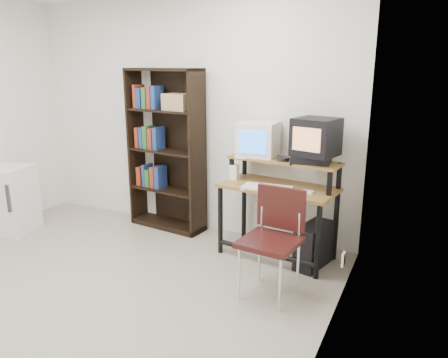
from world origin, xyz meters
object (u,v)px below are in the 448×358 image
at_px(crt_monitor, 258,139).
at_px(mini_fridge, 11,200).
at_px(pc_tower, 314,245).
at_px(bookshelf, 167,149).
at_px(crt_tv, 316,137).
at_px(computer_desk, 279,191).
at_px(school_chair, 274,231).

bearing_deg(crt_monitor, mini_fridge, -166.38).
distance_m(pc_tower, bookshelf, 1.99).
xyz_separation_m(crt_monitor, mini_fridge, (-2.69, -0.84, -0.76)).
relative_size(crt_monitor, crt_tv, 0.90).
distance_m(computer_desk, mini_fridge, 3.06).
xyz_separation_m(crt_tv, mini_fridge, (-3.29, -0.76, -0.84)).
height_order(computer_desk, crt_tv, crt_tv).
xyz_separation_m(crt_tv, bookshelf, (-1.75, 0.16, -0.28)).
bearing_deg(crt_tv, school_chair, -84.59).
distance_m(school_chair, mini_fridge, 3.18).
relative_size(crt_tv, bookshelf, 0.24).
bearing_deg(bookshelf, school_chair, -23.25).
xyz_separation_m(crt_monitor, crt_tv, (0.60, -0.08, 0.08)).
bearing_deg(computer_desk, bookshelf, 177.80).
bearing_deg(bookshelf, crt_monitor, 2.92).
bearing_deg(school_chair, pc_tower, 79.62).
relative_size(crt_tv, school_chair, 0.50).
bearing_deg(bookshelf, pc_tower, -2.95).
height_order(school_chair, mini_fridge, school_chair).
height_order(crt_tv, pc_tower, crt_tv).
height_order(crt_monitor, crt_tv, crt_tv).
bearing_deg(computer_desk, crt_tv, 20.96).
height_order(crt_monitor, bookshelf, bookshelf).
distance_m(pc_tower, mini_fridge, 3.42).
bearing_deg(pc_tower, bookshelf, -176.26).
bearing_deg(crt_tv, mini_fridge, -153.19).
bearing_deg(crt_monitor, crt_tv, -11.19).
relative_size(computer_desk, bookshelf, 0.64).
height_order(computer_desk, school_chair, computer_desk).
relative_size(crt_monitor, school_chair, 0.45).
height_order(crt_monitor, mini_fridge, crt_monitor).
relative_size(crt_monitor, mini_fridge, 0.52).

